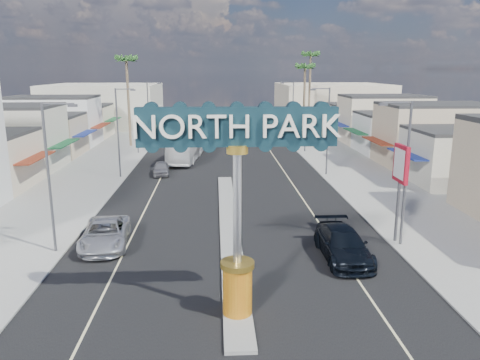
{
  "coord_description": "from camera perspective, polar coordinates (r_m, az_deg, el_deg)",
  "views": [
    {
      "loc": [
        -0.9,
        -17.0,
        10.8
      ],
      "look_at": [
        0.6,
        11.1,
        4.11
      ],
      "focal_mm": 35.0,
      "sensor_mm": 36.0,
      "label": 1
    }
  ],
  "objects": [
    {
      "name": "car_parked_left",
      "position": [
        49.52,
        -9.6,
        1.41
      ],
      "size": [
        1.98,
        4.19,
        1.38
      ],
      "primitive_type": "imported",
      "rotation": [
        0.0,
        0.0,
        0.09
      ],
      "color": "slate",
      "rests_on": "ground"
    },
    {
      "name": "backdrop_far_right",
      "position": [
        95.05,
        11.04,
        9.03
      ],
      "size": [
        20.0,
        20.0,
        8.0
      ],
      "primitive_type": "cube",
      "color": "beige",
      "rests_on": "ground"
    },
    {
      "name": "storefront_row_left",
      "position": [
        64.77,
        -24.03,
        5.3
      ],
      "size": [
        12.0,
        42.0,
        6.0
      ],
      "primitive_type": "cube",
      "color": "beige",
      "rests_on": "ground"
    },
    {
      "name": "traffic_signal_right",
      "position": [
        62.16,
        6.35,
        7.26
      ],
      "size": [
        5.09,
        0.45,
        6.0
      ],
      "color": "#47474C",
      "rests_on": "ground"
    },
    {
      "name": "streetlight_r_mid",
      "position": [
        48.68,
        10.5,
        6.39
      ],
      "size": [
        2.03,
        0.22,
        9.0
      ],
      "color": "#47474C",
      "rests_on": "ground"
    },
    {
      "name": "palm_left_far",
      "position": [
        68.09,
        -13.68,
        13.59
      ],
      "size": [
        2.6,
        2.6,
        13.1
      ],
      "color": "brown",
      "rests_on": "ground"
    },
    {
      "name": "palm_right_mid",
      "position": [
        74.31,
        7.94,
        13.09
      ],
      "size": [
        2.6,
        2.6,
        12.1
      ],
      "color": "brown",
      "rests_on": "ground"
    },
    {
      "name": "streetlight_l_near",
      "position": [
        29.2,
        -22.04,
        1.06
      ],
      "size": [
        2.03,
        0.22,
        9.0
      ],
      "color": "#47474C",
      "rests_on": "ground"
    },
    {
      "name": "ground",
      "position": [
        48.23,
        -1.9,
        0.43
      ],
      "size": [
        160.0,
        160.0,
        0.0
      ],
      "primitive_type": "plane",
      "color": "gray",
      "rests_on": "ground"
    },
    {
      "name": "streetlight_r_near",
      "position": [
        29.83,
        19.34,
        1.53
      ],
      "size": [
        2.03,
        0.22,
        9.0
      ],
      "color": "#47474C",
      "rests_on": "ground"
    },
    {
      "name": "suv_left",
      "position": [
        30.47,
        -16.11,
        -6.29
      ],
      "size": [
        3.25,
        6.13,
        1.64
      ],
      "primitive_type": "imported",
      "rotation": [
        0.0,
        0.0,
        0.09
      ],
      "color": "silver",
      "rests_on": "ground"
    },
    {
      "name": "palm_right_far",
      "position": [
        80.6,
        8.6,
        14.35
      ],
      "size": [
        2.6,
        2.6,
        14.1
      ],
      "color": "brown",
      "rests_on": "ground"
    },
    {
      "name": "backdrop_far_left",
      "position": [
        94.63,
        -16.12,
        8.73
      ],
      "size": [
        20.0,
        20.0,
        8.0
      ],
      "primitive_type": "cube",
      "color": "#B7B29E",
      "rests_on": "ground"
    },
    {
      "name": "sidewalk_left",
      "position": [
        49.96,
        -18.18,
        0.28
      ],
      "size": [
        8.0,
        120.0,
        0.12
      ],
      "primitive_type": "cube",
      "color": "gray",
      "rests_on": "ground"
    },
    {
      "name": "streetlight_r_far",
      "position": [
        70.16,
        6.33,
        8.6
      ],
      "size": [
        2.03,
        0.22,
        9.0
      ],
      "color": "#47474C",
      "rests_on": "ground"
    },
    {
      "name": "streetlight_l_far",
      "position": [
        69.89,
        -11.0,
        8.42
      ],
      "size": [
        2.03,
        0.22,
        9.0
      ],
      "color": "#47474C",
      "rests_on": "ground"
    },
    {
      "name": "suv_right",
      "position": [
        28.06,
        12.43,
        -7.65
      ],
      "size": [
        2.54,
        6.11,
        1.77
      ],
      "primitive_type": "imported",
      "rotation": [
        0.0,
        0.0,
        0.01
      ],
      "color": "black",
      "rests_on": "ground"
    },
    {
      "name": "streetlight_l_mid",
      "position": [
        48.3,
        -14.5,
        6.13
      ],
      "size": [
        2.03,
        0.22,
        9.0
      ],
      "color": "#47474C",
      "rests_on": "ground"
    },
    {
      "name": "median_island",
      "position": [
        32.81,
        -1.32,
        -5.7
      ],
      "size": [
        1.3,
        30.0,
        0.16
      ],
      "primitive_type": "cube",
      "color": "gray",
      "rests_on": "ground"
    },
    {
      "name": "city_bus",
      "position": [
        57.11,
        -6.58,
        4.03
      ],
      "size": [
        4.04,
        11.86,
        3.24
      ],
      "primitive_type": "imported",
      "rotation": [
        0.0,
        0.0,
        -0.12
      ],
      "color": "silver",
      "rests_on": "ground"
    },
    {
      "name": "traffic_signal_left",
      "position": [
        61.9,
        -10.81,
        7.09
      ],
      "size": [
        5.09,
        0.45,
        6.0
      ],
      "color": "#47474C",
      "rests_on": "ground"
    },
    {
      "name": "sidewalk_right",
      "position": [
        50.46,
        14.2,
        0.67
      ],
      "size": [
        8.0,
        120.0,
        0.12
      ],
      "primitive_type": "cube",
      "color": "gray",
      "rests_on": "ground"
    },
    {
      "name": "storefront_row_right",
      "position": [
        65.43,
        19.45,
        5.77
      ],
      "size": [
        12.0,
        42.0,
        6.0
      ],
      "primitive_type": "cube",
      "color": "#B7B29E",
      "rests_on": "ground"
    },
    {
      "name": "road",
      "position": [
        48.23,
        -1.9,
        0.43
      ],
      "size": [
        20.0,
        120.0,
        0.01
      ],
      "primitive_type": "cube",
      "color": "black",
      "rests_on": "ground"
    },
    {
      "name": "bank_pylon_sign",
      "position": [
        30.46,
        18.99,
        1.26
      ],
      "size": [
        0.28,
        1.93,
        6.17
      ],
      "rotation": [
        0.0,
        0.0,
        0.01
      ],
      "color": "#47474C",
      "rests_on": "sidewalk_right"
    },
    {
      "name": "gateway_sign",
      "position": [
        19.61,
        -0.33,
        -1.0
      ],
      "size": [
        8.2,
        1.5,
        9.15
      ],
      "color": "#BC510E",
      "rests_on": "median_island"
    }
  ]
}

